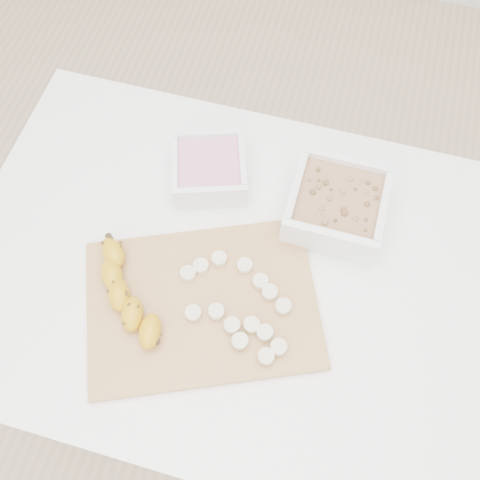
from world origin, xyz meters
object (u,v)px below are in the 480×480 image
(table, at_px, (236,288))
(bowl_yogurt, at_px, (209,169))
(banana, at_px, (128,295))
(bowl_granola, at_px, (336,205))
(cutting_board, at_px, (202,304))

(table, xyz_separation_m, bowl_yogurt, (-0.10, 0.17, 0.13))
(table, distance_m, banana, 0.23)
(bowl_yogurt, bearing_deg, bowl_granola, -4.25)
(bowl_yogurt, relative_size, banana, 0.82)
(bowl_yogurt, xyz_separation_m, banana, (-0.06, -0.28, 0.00))
(bowl_yogurt, bearing_deg, banana, -101.92)
(table, height_order, bowl_yogurt, bowl_yogurt)
(bowl_granola, distance_m, cutting_board, 0.30)
(bowl_granola, xyz_separation_m, cutting_board, (-0.18, -0.23, -0.03))
(banana, bearing_deg, bowl_granola, 8.65)
(bowl_granola, bearing_deg, cutting_board, -128.15)
(bowl_yogurt, xyz_separation_m, cutting_board, (0.06, -0.25, -0.03))
(cutting_board, height_order, banana, banana)
(bowl_yogurt, height_order, cutting_board, bowl_yogurt)
(table, bearing_deg, banana, -145.99)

